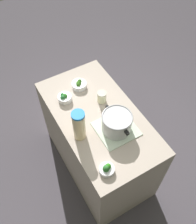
% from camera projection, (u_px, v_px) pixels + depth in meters
% --- Properties ---
extents(ground_plane, '(8.00, 8.00, 0.00)m').
position_uv_depth(ground_plane, '(98.00, 162.00, 2.98)').
color(ground_plane, '#49444C').
extents(counter_slab, '(1.28, 0.69, 0.92)m').
position_uv_depth(counter_slab, '(98.00, 142.00, 2.61)').
color(counter_slab, '#B0A092').
rests_on(counter_slab, ground_plane).
extents(dish_cloth, '(0.32, 0.33, 0.01)m').
position_uv_depth(dish_cloth, '(116.00, 129.00, 2.16)').
color(dish_cloth, beige).
rests_on(dish_cloth, counter_slab).
extents(cooking_pot, '(0.32, 0.25, 0.17)m').
position_uv_depth(cooking_pot, '(117.00, 122.00, 2.09)').
color(cooking_pot, '#B7B7BC').
rests_on(cooking_pot, dish_cloth).
extents(lemonade_pitcher, '(0.11, 0.11, 0.30)m').
position_uv_depth(lemonade_pitcher, '(79.00, 125.00, 2.00)').
color(lemonade_pitcher, beige).
rests_on(lemonade_pitcher, counter_slab).
extents(mason_jar, '(0.09, 0.09, 0.11)m').
position_uv_depth(mason_jar, '(102.00, 97.00, 2.30)').
color(mason_jar, beige).
rests_on(mason_jar, counter_slab).
extents(broccoli_bowl_front, '(0.14, 0.14, 0.07)m').
position_uv_depth(broccoli_bowl_front, '(79.00, 85.00, 2.43)').
color(broccoli_bowl_front, silver).
rests_on(broccoli_bowl_front, counter_slab).
extents(broccoli_bowl_center, '(0.12, 0.12, 0.08)m').
position_uv_depth(broccoli_bowl_center, '(65.00, 98.00, 2.32)').
color(broccoli_bowl_center, silver).
rests_on(broccoli_bowl_center, counter_slab).
extents(broccoli_bowl_back, '(0.12, 0.12, 0.08)m').
position_uv_depth(broccoli_bowl_back, '(107.00, 169.00, 1.91)').
color(broccoli_bowl_back, silver).
rests_on(broccoli_bowl_back, counter_slab).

